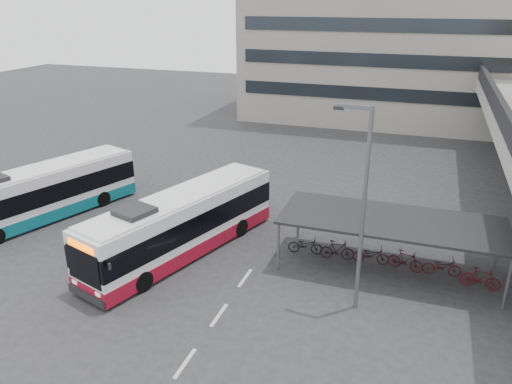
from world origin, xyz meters
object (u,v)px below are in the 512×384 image
(bus_main, at_px, (182,224))
(lamp_post, at_px, (361,200))
(pedestrian, at_px, (94,253))
(bus_teal, at_px, (44,193))

(bus_main, relative_size, lamp_post, 1.37)
(lamp_post, bearing_deg, pedestrian, -171.18)
(lamp_post, bearing_deg, bus_teal, 175.25)
(bus_main, height_order, lamp_post, lamp_post)
(bus_main, xyz_separation_m, pedestrian, (-3.25, -2.73, -0.79))
(bus_teal, bearing_deg, pedestrian, -13.63)
(bus_teal, bearing_deg, bus_main, 11.71)
(bus_main, height_order, bus_teal, bus_main)
(lamp_post, bearing_deg, bus_main, 172.56)
(bus_main, relative_size, bus_teal, 1.03)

